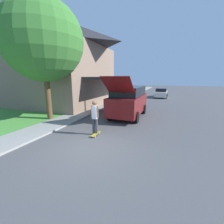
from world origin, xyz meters
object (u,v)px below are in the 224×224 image
skateboard (96,134)px  suv_parked (128,101)px  car_down_street (161,93)px  skateboarder (95,116)px  lawn_tree_near (43,41)px

skateboard → suv_parked: bearing=83.6°
car_down_street → skateboarder: skateboarder is taller
suv_parked → skateboarder: (-0.58, -4.32, -0.21)m
lawn_tree_near → skateboard: 6.90m
suv_parked → car_down_street: bearing=83.4°
car_down_street → suv_parked: bearing=-96.6°
suv_parked → skateboard: size_ratio=6.64×
skateboard → car_down_street: bearing=83.4°
lawn_tree_near → skateboarder: size_ratio=4.27×
lawn_tree_near → suv_parked: bearing=30.7°
suv_parked → skateboard: 4.58m
car_down_street → skateboard: car_down_street is taller
skateboarder → skateboard: 0.94m
car_down_street → skateboard: (-2.03, -17.71, -0.59)m
suv_parked → skateboard: bearing=-96.4°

